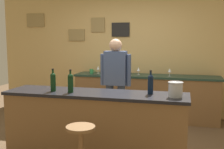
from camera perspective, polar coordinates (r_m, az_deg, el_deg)
ground_plane at (r=4.32m, az=-1.69°, el=-14.72°), size 10.00×10.00×0.00m
back_wall at (r=5.98m, az=3.61°, el=5.28°), size 6.00×0.09×2.80m
bar_counter at (r=3.80m, az=-3.42°, el=-10.45°), size 2.43×0.60×0.92m
side_counter at (r=5.66m, az=6.90°, el=-4.62°), size 2.87×0.56×0.90m
bartender at (r=4.61m, az=0.72°, el=-1.19°), size 0.52×0.21×1.62m
bar_stool at (r=3.16m, az=-6.40°, el=-14.28°), size 0.32×0.32×0.68m
wine_bottle_a at (r=3.82m, az=-11.99°, el=-1.35°), size 0.07×0.07×0.31m
wine_bottle_b at (r=3.68m, az=-8.51°, el=-1.59°), size 0.07×0.07×0.31m
wine_bottle_c at (r=3.58m, az=7.90°, el=-1.83°), size 0.07×0.07×0.31m
ice_bucket at (r=3.45m, az=12.88°, el=-2.92°), size 0.19×0.19×0.19m
wine_glass_a at (r=5.81m, az=-2.87°, el=1.32°), size 0.07×0.07×0.16m
wine_glass_b at (r=5.58m, az=5.45°, el=1.04°), size 0.07×0.07×0.16m
wine_glass_c at (r=5.47m, az=11.74°, el=0.79°), size 0.07×0.07×0.16m
coffee_mug at (r=5.79m, az=-4.19°, el=0.66°), size 0.13×0.08×0.09m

